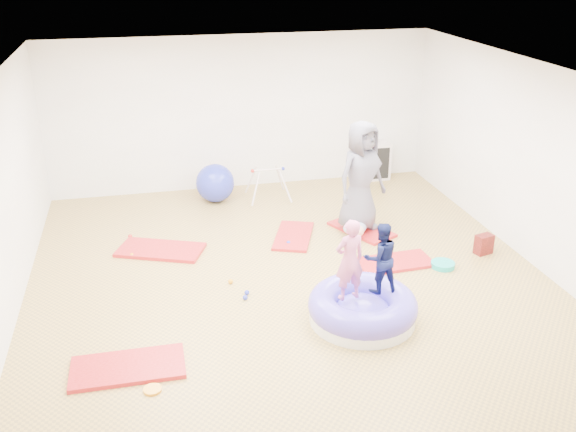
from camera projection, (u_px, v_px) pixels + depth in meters
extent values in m
cube|color=#B79444|center=(293.00, 286.00, 8.64)|extent=(7.00, 8.00, 0.01)
cube|color=white|center=(294.00, 77.00, 7.54)|extent=(7.00, 8.00, 0.01)
cube|color=white|center=(242.00, 113.00, 11.67)|extent=(7.00, 0.01, 2.80)
cube|color=white|center=(426.00, 385.00, 4.51)|extent=(7.00, 0.01, 2.80)
cube|color=white|center=(540.00, 168.00, 8.82)|extent=(0.01, 8.00, 2.80)
cube|color=red|center=(128.00, 367.00, 6.94)|extent=(1.22, 0.62, 0.05)
cube|color=red|center=(161.00, 250.00, 9.59)|extent=(1.39, 1.06, 0.05)
cube|color=red|center=(293.00, 236.00, 10.05)|extent=(0.88, 1.19, 0.04)
cube|color=red|center=(395.00, 262.00, 9.22)|extent=(1.11, 0.59, 0.05)
cube|color=red|center=(362.00, 229.00, 10.28)|extent=(0.95, 1.19, 0.04)
cylinder|color=white|center=(362.00, 315.00, 7.84)|extent=(1.30, 1.30, 0.15)
torus|color=#5949D3|center=(363.00, 305.00, 7.78)|extent=(1.34, 1.34, 0.36)
ellipsoid|color=#5949D3|center=(362.00, 311.00, 7.81)|extent=(0.71, 0.71, 0.32)
imported|color=#D56495|center=(350.00, 256.00, 7.47)|extent=(0.41, 0.31, 1.02)
imported|color=#0E1440|center=(381.00, 254.00, 7.65)|extent=(0.45, 0.36, 0.90)
imported|color=#5B5968|center=(361.00, 176.00, 9.94)|extent=(1.01, 0.84, 1.76)
ellipsoid|color=#9BB1D2|center=(355.00, 228.00, 10.02)|extent=(0.37, 0.24, 0.21)
sphere|color=#F4B09A|center=(358.00, 231.00, 9.86)|extent=(0.17, 0.17, 0.17)
sphere|color=red|center=(130.00, 236.00, 10.01)|extent=(0.07, 0.07, 0.07)
sphere|color=#2732BB|center=(245.00, 298.00, 8.29)|extent=(0.07, 0.07, 0.07)
sphere|color=orange|center=(231.00, 282.00, 8.68)|extent=(0.07, 0.07, 0.07)
sphere|color=#2732BB|center=(247.00, 293.00, 8.41)|extent=(0.07, 0.07, 0.07)
sphere|color=orange|center=(132.00, 255.00, 9.41)|extent=(0.07, 0.07, 0.07)
sphere|color=#2732BB|center=(288.00, 243.00, 9.79)|extent=(0.07, 0.07, 0.07)
sphere|color=red|center=(351.00, 291.00, 8.43)|extent=(0.07, 0.07, 0.07)
sphere|color=#2732BB|center=(215.00, 183.00, 11.34)|extent=(0.68, 0.68, 0.68)
sphere|color=#FF5300|center=(216.00, 185.00, 11.66)|extent=(0.40, 0.40, 0.40)
cylinder|color=silver|center=(256.00, 189.00, 11.18)|extent=(0.21, 0.22, 0.57)
cylinder|color=silver|center=(251.00, 180.00, 11.61)|extent=(0.21, 0.22, 0.57)
cylinder|color=silver|center=(286.00, 186.00, 11.29)|extent=(0.21, 0.22, 0.57)
cylinder|color=silver|center=(280.00, 177.00, 11.72)|extent=(0.21, 0.22, 0.57)
cylinder|color=silver|center=(268.00, 170.00, 11.35)|extent=(0.55, 0.03, 0.03)
sphere|color=red|center=(252.00, 171.00, 11.29)|extent=(0.07, 0.07, 0.07)
sphere|color=#2732BB|center=(283.00, 169.00, 11.41)|extent=(0.07, 0.07, 0.07)
cube|color=silver|center=(371.00, 161.00, 12.42)|extent=(0.71, 0.35, 0.71)
cube|color=black|center=(374.00, 164.00, 12.27)|extent=(0.61, 0.02, 0.61)
cube|color=silver|center=(372.00, 162.00, 12.37)|extent=(0.02, 0.24, 0.63)
cube|color=silver|center=(372.00, 162.00, 12.37)|extent=(0.63, 0.24, 0.02)
cylinder|color=#11ADA3|center=(443.00, 265.00, 9.12)|extent=(0.34, 0.34, 0.07)
cube|color=#A81E17|center=(484.00, 244.00, 9.49)|extent=(0.29, 0.22, 0.30)
cylinder|color=orange|center=(152.00, 390.00, 6.61)|extent=(0.19, 0.19, 0.03)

